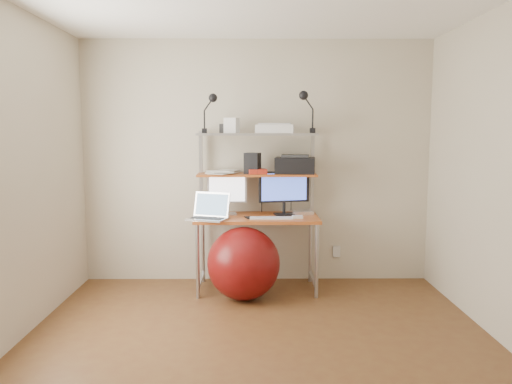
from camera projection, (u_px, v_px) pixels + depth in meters
room at (259, 178)px, 3.40m from camera, size 3.60×3.60×3.60m
computer_desk at (257, 194)px, 4.93m from camera, size 1.20×0.60×1.57m
wall_outlet at (337, 251)px, 5.30m from camera, size 0.08×0.01×0.12m
monitor_silver at (227, 191)px, 4.99m from camera, size 0.40×0.16×0.44m
monitor_black at (284, 189)px, 4.95m from camera, size 0.51×0.18×0.51m
laptop at (210, 213)px, 4.74m from camera, size 0.43×0.39×0.31m
keyboard at (271, 218)px, 4.77m from camera, size 0.41×0.12×0.01m
mouse at (298, 217)px, 4.77m from camera, size 0.10×0.07×0.03m
mac_mini at (302, 212)px, 5.03m from camera, size 0.23×0.23×0.04m
phone at (249, 218)px, 4.79m from camera, size 0.10×0.14×0.01m
printer at (295, 165)px, 4.96m from camera, size 0.42×0.32×0.19m
nas_cube at (252, 163)px, 4.93m from camera, size 0.18×0.18×0.21m
red_box at (257, 171)px, 4.92m from camera, size 0.20×0.15×0.05m
scanner at (275, 128)px, 4.90m from camera, size 0.39×0.28×0.10m
box_white at (232, 126)px, 4.89m from camera, size 0.16×0.14×0.15m
box_grey at (225, 129)px, 4.97m from camera, size 0.10×0.10×0.09m
clip_lamp_left at (211, 104)px, 4.80m from camera, size 0.15×0.08×0.38m
clip_lamp_right at (305, 102)px, 4.80m from camera, size 0.16×0.09×0.41m
exercise_ball at (244, 263)px, 4.66m from camera, size 0.68×0.68×0.68m
paper_stack at (221, 172)px, 4.98m from camera, size 0.36×0.45×0.03m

